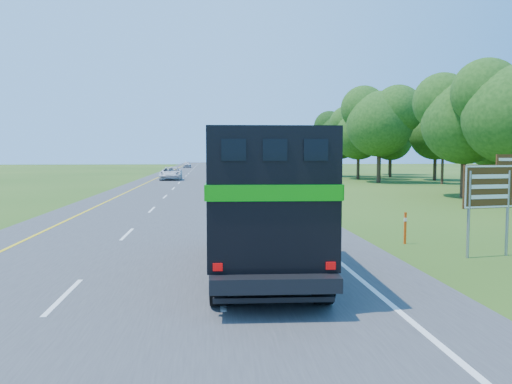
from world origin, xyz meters
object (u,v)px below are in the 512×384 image
white_suv (171,173)px  far_car (187,164)px  exit_sign (490,191)px  horse_truck (262,198)px

white_suv → far_car: size_ratio=1.36×
white_suv → exit_sign: 50.43m
horse_truck → white_suv: 50.44m
horse_truck → far_car: size_ratio=2.05×
far_car → horse_truck: bearing=-85.8°
exit_sign → far_car: bearing=87.8°
horse_truck → white_suv: horse_truck is taller
far_car → exit_sign: exit_sign is taller
white_suv → horse_truck: bearing=-84.2°
horse_truck → exit_sign: bearing=14.0°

